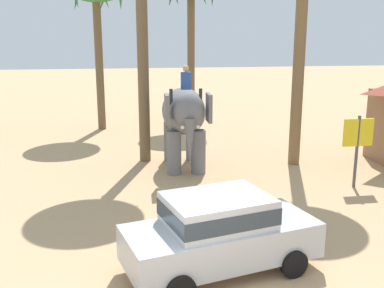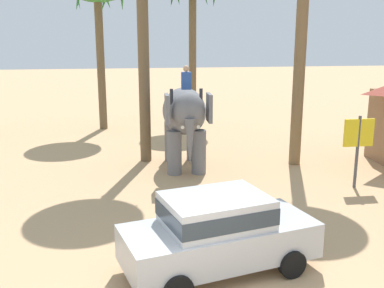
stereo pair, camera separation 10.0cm
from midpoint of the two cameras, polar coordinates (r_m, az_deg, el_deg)
name	(u,v)px [view 2 (the right image)]	position (r m, az deg, el deg)	size (l,w,h in m)	color
car_sedan_foreground	(218,230)	(9.83, 3.55, -10.68)	(4.39, 2.66, 1.70)	#B7BABF
elephant_with_mahout	(185,116)	(16.85, -0.73, 3.46)	(1.72, 3.90, 3.88)	slate
signboard_yellow	(358,138)	(15.72, 20.16, 0.75)	(1.00, 0.10, 2.40)	#4C4C51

